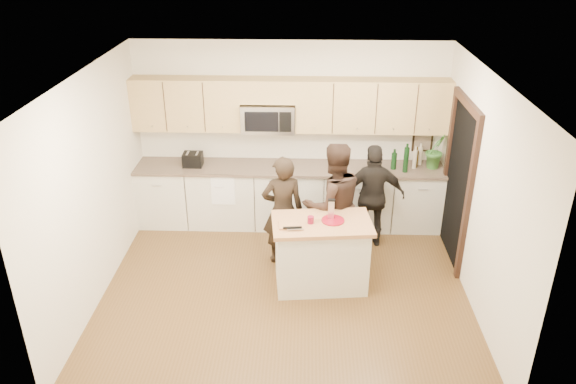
{
  "coord_description": "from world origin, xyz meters",
  "views": [
    {
      "loc": [
        0.23,
        -5.84,
        4.17
      ],
      "look_at": [
        0.02,
        0.35,
        1.17
      ],
      "focal_mm": 35.0,
      "sensor_mm": 36.0,
      "label": 1
    }
  ],
  "objects_px": {
    "island": "(321,253)",
    "toaster": "(193,159)",
    "woman_left": "(283,210)",
    "woman_right": "(373,196)",
    "woman_center": "(333,205)"
  },
  "relations": [
    {
      "from": "toaster",
      "to": "woman_left",
      "type": "bearing_deg",
      "value": -36.97
    },
    {
      "from": "island",
      "to": "woman_right",
      "type": "height_order",
      "value": "woman_right"
    },
    {
      "from": "woman_right",
      "to": "toaster",
      "type": "bearing_deg",
      "value": -15.21
    },
    {
      "from": "toaster",
      "to": "woman_center",
      "type": "distance_m",
      "value": 2.26
    },
    {
      "from": "woman_left",
      "to": "woman_center",
      "type": "xyz_separation_m",
      "value": [
        0.65,
        0.0,
        0.09
      ]
    },
    {
      "from": "toaster",
      "to": "island",
      "type": "bearing_deg",
      "value": -40.26
    },
    {
      "from": "woman_left",
      "to": "woman_right",
      "type": "relative_size",
      "value": 1.01
    },
    {
      "from": "woman_right",
      "to": "woman_left",
      "type": "bearing_deg",
      "value": 17.89
    },
    {
      "from": "toaster",
      "to": "woman_left",
      "type": "relative_size",
      "value": 0.18
    },
    {
      "from": "island",
      "to": "woman_left",
      "type": "xyz_separation_m",
      "value": [
        -0.5,
        0.55,
        0.3
      ]
    },
    {
      "from": "island",
      "to": "toaster",
      "type": "distance_m",
      "value": 2.5
    },
    {
      "from": "island",
      "to": "woman_right",
      "type": "bearing_deg",
      "value": 48.8
    },
    {
      "from": "island",
      "to": "toaster",
      "type": "height_order",
      "value": "toaster"
    },
    {
      "from": "woman_left",
      "to": "woman_center",
      "type": "relative_size",
      "value": 0.89
    },
    {
      "from": "woman_center",
      "to": "toaster",
      "type": "bearing_deg",
      "value": -46.35
    }
  ]
}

